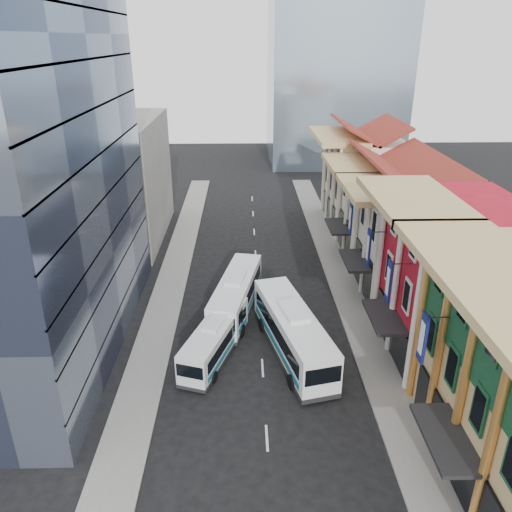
{
  "coord_description": "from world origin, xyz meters",
  "views": [
    {
      "loc": [
        -1.25,
        -15.21,
        22.25
      ],
      "look_at": [
        -0.3,
        21.95,
        5.94
      ],
      "focal_mm": 35.0,
      "sensor_mm": 36.0,
      "label": 1
    }
  ],
  "objects_px": {
    "bus_left_near": "(215,338)",
    "bus_right": "(293,331)",
    "bus_left_far": "(236,294)",
    "office_tower": "(12,154)"
  },
  "relations": [
    {
      "from": "bus_left_near",
      "to": "bus_right",
      "type": "xyz_separation_m",
      "value": [
        5.84,
        0.08,
        0.44
      ]
    },
    {
      "from": "bus_left_near",
      "to": "bus_left_far",
      "type": "bearing_deg",
      "value": 95.29
    },
    {
      "from": "bus_left_far",
      "to": "bus_right",
      "type": "xyz_separation_m",
      "value": [
        4.34,
        -6.4,
        0.16
      ]
    },
    {
      "from": "bus_left_near",
      "to": "bus_left_far",
      "type": "relative_size",
      "value": 0.85
    },
    {
      "from": "office_tower",
      "to": "bus_right",
      "type": "xyz_separation_m",
      "value": [
        19.34,
        -2.2,
        -13.04
      ]
    },
    {
      "from": "bus_left_far",
      "to": "office_tower",
      "type": "bearing_deg",
      "value": -152.69
    },
    {
      "from": "bus_left_far",
      "to": "bus_right",
      "type": "bearing_deg",
      "value": -44.16
    },
    {
      "from": "office_tower",
      "to": "bus_left_far",
      "type": "height_order",
      "value": "office_tower"
    },
    {
      "from": "office_tower",
      "to": "bus_right",
      "type": "height_order",
      "value": "office_tower"
    },
    {
      "from": "bus_left_far",
      "to": "bus_right",
      "type": "distance_m",
      "value": 7.73
    }
  ]
}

